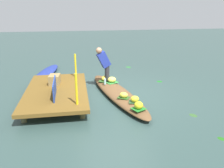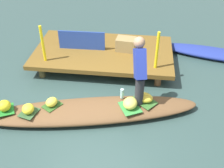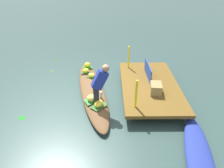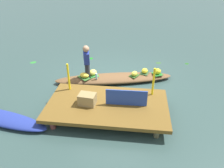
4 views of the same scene
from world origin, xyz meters
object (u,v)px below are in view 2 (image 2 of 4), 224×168
banana_bunch_2 (144,97)px  vendor_person (140,69)px  moored_boat (216,54)px  banana_bunch_4 (28,109)px  banana_bunch_0 (52,102)px  banana_bunch_1 (4,106)px  banana_bunch_3 (130,103)px  water_bottle (122,94)px  produce_crate (126,44)px  market_banner (82,40)px  vendor_boat (90,111)px

banana_bunch_2 → vendor_person: 0.61m
moored_boat → banana_bunch_4: (-3.74, -2.78, 0.22)m
banana_bunch_0 → banana_bunch_1: size_ratio=1.00×
banana_bunch_3 → banana_bunch_4: bearing=-168.6°
water_bottle → banana_bunch_1: bearing=-163.6°
banana_bunch_4 → produce_crate: bearing=55.6°
moored_boat → market_banner: market_banner is taller
vendor_person → banana_bunch_2: bearing=-16.9°
banana_bunch_1 → vendor_person: 2.47m
banana_bunch_1 → moored_boat: bearing=33.4°
banana_bunch_3 → water_bottle: bearing=123.3°
banana_bunch_0 → vendor_person: vendor_person is taller
moored_boat → produce_crate: 2.31m
banana_bunch_2 → vendor_person: vendor_person is taller
banana_bunch_0 → vendor_person: bearing=13.5°
banana_bunch_2 → produce_crate: bearing=106.0°
vendor_boat → market_banner: bearing=93.3°
vendor_boat → moored_boat: size_ratio=1.45×
vendor_boat → produce_crate: 2.03m
vendor_boat → banana_bunch_1: (-1.48, -0.29, 0.22)m
market_banner → banana_bunch_2: bearing=-48.0°
banana_bunch_1 → produce_crate: (1.97, 2.22, 0.17)m
banana_bunch_3 → market_banner: (-1.25, 1.80, 0.25)m
banana_bunch_3 → produce_crate: bearing=97.0°
banana_bunch_2 → vendor_boat: bearing=-164.8°
moored_boat → market_banner: 3.32m
banana_bunch_2 → water_bottle: bearing=173.4°
banana_bunch_4 → banana_bunch_0: bearing=34.0°
moored_boat → produce_crate: produce_crate is taller
vendor_boat → vendor_person: vendor_person is taller
banana_bunch_0 → moored_boat: bearing=36.9°
banana_bunch_3 → produce_crate: 1.90m
banana_bunch_4 → water_bottle: 1.71m
water_bottle → market_banner: bearing=125.0°
banana_bunch_4 → water_bottle: bearing=21.1°
banana_bunch_4 → banana_bunch_3: bearing=11.4°
moored_boat → banana_bunch_0: size_ratio=12.12×
banana_bunch_1 → banana_bunch_4: size_ratio=1.01×
water_bottle → produce_crate: (-0.06, 1.62, 0.17)m
banana_bunch_0 → market_banner: size_ratio=0.21×
moored_boat → market_banner: bearing=-157.1°
moored_boat → banana_bunch_4: 4.66m
banana_bunch_1 → banana_bunch_4: 0.44m
banana_bunch_2 → banana_bunch_3: 0.33m
banana_bunch_1 → banana_bunch_4: banana_bunch_1 is taller
banana_bunch_0 → banana_bunch_3: bearing=4.8°
banana_bunch_2 → banana_bunch_3: size_ratio=1.11×
banana_bunch_0 → produce_crate: size_ratio=0.52×
vendor_boat → vendor_person: 1.20m
banana_bunch_0 → market_banner: bearing=85.2°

